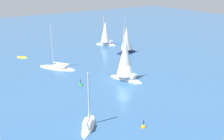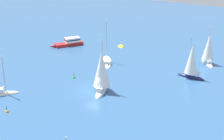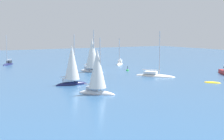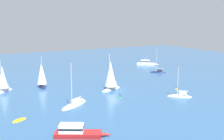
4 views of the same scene
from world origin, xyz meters
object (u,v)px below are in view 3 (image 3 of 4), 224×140
Objects in this scene: yacht at (92,56)px; channel_buoy at (127,71)px; ketch_2 at (97,74)px; ketch_4 at (155,76)px; ketch at (72,67)px; ketch_3 at (120,64)px; mooring_buoy at (94,64)px; ketch_1 at (8,64)px; dinghy at (212,83)px.

yacht is 6.99× the size of channel_buoy.
ketch_4 is at bearing 82.08° from ketch_2.
ketch_2 is at bearing -41.46° from channel_buoy.
ketch is 31.37m from ketch_3.
mooring_buoy is at bearing 114.73° from ketch_2.
ketch_1 is at bearing -77.91° from ketch_3.
ketch_2 is at bearing -45.79° from yacht.
ketch reaches higher than ketch_1.
ketch_4 is at bearing 7.65° from ketch.
mooring_buoy is (-34.85, -2.55, 0.01)m from dinghy.
channel_buoy is (-10.98, 16.95, -2.71)m from ketch.
ketch reaches higher than mooring_buoy.
ketch reaches higher than ketch_3.
ketch_1 is 6.00× the size of channel_buoy.
ketch_3 reaches higher than dinghy.
ketch_4 is (11.40, 6.61, -2.90)m from yacht.
mooring_buoy is (-34.19, 17.28, -2.61)m from ketch_2.
ketch reaches higher than ketch_2.
ketch_2 reaches higher than channel_buoy.
ketch_3 is 5.93× the size of mooring_buoy.
ketch_4 reaches higher than ketch.
channel_buoy is (24.01, 17.93, -0.14)m from ketch_1.
ketch_4 reaches higher than channel_buoy.
ketch is at bearing -3.59° from ketch_3.
dinghy is at bearing 49.63° from ketch_2.
ketch_2 reaches higher than ketch_1.
ketch_4 reaches higher than ketch_3.
ketch_3 is 12.31m from channel_buoy.
ketch is at bearing -118.92° from ketch_4.
dinghy is 0.37× the size of ketch_2.
dinghy is 24.17m from yacht.
ketch_4 reaches higher than ketch_1.
ketch_4 reaches higher than dinghy.
ketch_2 reaches higher than mooring_buoy.
ketch is at bearing -33.54° from mooring_buoy.
yacht is at bearing 172.75° from dinghy.
ketch is 6.41× the size of channel_buoy.
yacht is at bearing -28.99° from mooring_buoy.
ketch_1 is 26.32m from ketch_3.
ketch_4 is (-1.40, 16.50, -2.60)m from ketch.
ketch_2 is at bearing -123.05° from dinghy.
channel_buoy is 14.74m from mooring_buoy.
ketch_3 is at bearing 54.61° from mooring_buoy.
yacht is (22.19, 10.87, 2.87)m from ketch_1.
dinghy is at bearing 4.18° from mooring_buoy.
ketch_1 is 0.86× the size of yacht.
ketch_2 reaches higher than ketch_3.
ketch_3 is (12.79, 23.00, 0.02)m from ketch_1.
yacht reaches higher than ketch_4.
yacht is 7.88m from channel_buoy.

